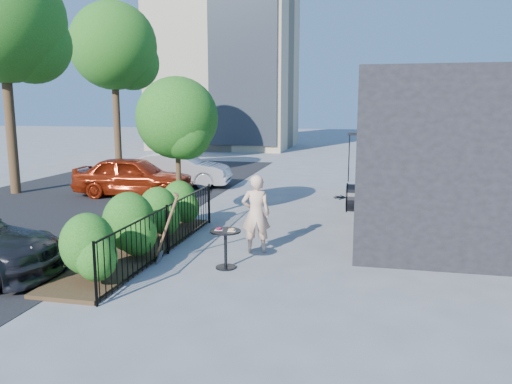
% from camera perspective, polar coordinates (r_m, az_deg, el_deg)
% --- Properties ---
extents(ground, '(120.00, 120.00, 0.00)m').
position_cam_1_polar(ground, '(10.79, -2.57, -7.56)').
color(ground, gray).
rests_on(ground, ground).
extents(shop_building, '(6.22, 9.00, 4.00)m').
position_cam_1_polar(shop_building, '(14.76, 23.46, 4.28)').
color(shop_building, black).
rests_on(shop_building, ground).
extents(fence, '(0.05, 6.05, 1.10)m').
position_cam_1_polar(fence, '(11.11, -10.10, -4.19)').
color(fence, black).
rests_on(fence, ground).
extents(planting_bed, '(1.30, 6.00, 0.08)m').
position_cam_1_polar(planting_bed, '(11.52, -13.26, -6.47)').
color(planting_bed, '#382616').
rests_on(planting_bed, ground).
extents(shrubs, '(1.10, 5.60, 1.24)m').
position_cam_1_polar(shrubs, '(11.41, -12.72, -3.19)').
color(shrubs, '#184F12').
rests_on(shrubs, ground).
extents(patio_tree, '(2.20, 2.20, 3.94)m').
position_cam_1_polar(patio_tree, '(13.62, -8.81, 7.80)').
color(patio_tree, '#3F2B19').
rests_on(patio_tree, ground).
extents(street, '(9.00, 30.00, 0.01)m').
position_cam_1_polar(street, '(16.48, -23.88, -2.27)').
color(street, black).
rests_on(street, ground).
extents(street_tree_near, '(4.40, 4.40, 8.28)m').
position_cam_1_polar(street_tree_near, '(20.47, -26.93, 16.39)').
color(street_tree_near, '#3F2B19').
rests_on(street_tree_near, ground).
extents(street_tree_far, '(4.40, 4.40, 8.28)m').
position_cam_1_polar(street_tree_far, '(27.16, -15.88, 15.19)').
color(street_tree_far, '#3F2B19').
rests_on(street_tree_far, ground).
extents(cafe_table, '(0.62, 0.62, 0.83)m').
position_cam_1_polar(cafe_table, '(10.01, -3.50, -5.74)').
color(cafe_table, black).
rests_on(cafe_table, ground).
extents(woman, '(0.72, 0.56, 1.74)m').
position_cam_1_polar(woman, '(11.01, -0.00, -2.50)').
color(woman, beige).
rests_on(woman, ground).
extents(shovel, '(0.55, 0.20, 1.53)m').
position_cam_1_polar(shovel, '(10.40, -10.29, -4.53)').
color(shovel, brown).
rests_on(shovel, ground).
extents(car_red, '(4.35, 2.03, 1.44)m').
position_cam_1_polar(car_red, '(18.40, -13.78, 1.75)').
color(car_red, maroon).
rests_on(car_red, ground).
extents(car_silver, '(4.35, 1.91, 1.39)m').
position_cam_1_polar(car_silver, '(20.25, -8.93, 2.56)').
color(car_silver, '#ACACB1').
rests_on(car_silver, ground).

